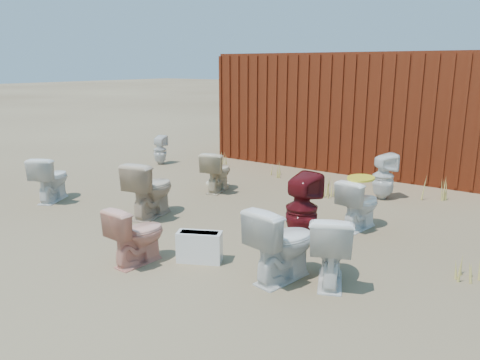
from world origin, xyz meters
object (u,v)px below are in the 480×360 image
Objects in this scene: toilet_back_beige_right at (150,189)px; toilet_back_yellowlid at (359,204)px; toilet_front_c at (283,243)px; toilet_front_e at (331,248)px; toilet_front_a at (51,178)px; toilet_back_e at (383,176)px; toilet_back_beige_left at (217,171)px; toilet_front_maroon at (302,208)px; toilet_front_pink at (137,234)px; shipping_container at (363,110)px; toilet_back_a at (160,150)px; loose_tank at (200,247)px.

toilet_back_beige_right is 2.95m from toilet_back_yellowlid.
toilet_front_c is 0.49m from toilet_front_e.
toilet_back_e is at bearing -170.94° from toilet_front_a.
toilet_front_e reaches higher than toilet_back_beige_left.
toilet_front_e is at bearing 140.45° from toilet_front_maroon.
toilet_front_a is 3.14m from toilet_front_pink.
toilet_front_a is at bearing 6.79° from toilet_front_c.
toilet_back_beige_left is (-1.15, -3.68, -0.85)m from shipping_container.
toilet_front_pink is 1.67m from toilet_back_beige_right.
toilet_front_e is 3.08m from toilet_back_beige_right.
toilet_front_maroon reaches higher than toilet_front_c.
toilet_back_e is at bearing -104.57° from toilet_front_pink.
toilet_front_pink is at bearing 61.27° from toilet_front_maroon.
toilet_front_maroon is at bearing -70.73° from toilet_front_e.
toilet_front_c is at bearing 133.61° from toilet_back_e.
toilet_back_yellowlid is (2.67, 1.27, -0.07)m from toilet_back_beige_right.
toilet_front_a is 1.10× the size of toilet_front_pink.
toilet_back_a is at bearing -57.35° from toilet_back_beige_right.
toilet_front_pink is 0.85× the size of toilet_front_c.
toilet_front_a is 4.54m from toilet_front_c.
shipping_container reaches higher than toilet_front_pink.
toilet_back_e is 1.53× the size of loose_tank.
loose_tank is (-0.64, -1.20, -0.26)m from toilet_front_maroon.
toilet_front_a is 5.42m from toilet_back_e.
shipping_container is 6.50m from toilet_front_a.
toilet_front_e reaches higher than toilet_back_a.
shipping_container is 6.18m from toilet_front_e.
toilet_back_beige_right reaches higher than toilet_front_a.
toilet_front_a is 0.97× the size of toilet_back_e.
toilet_front_maroon is 2.31m from toilet_back_beige_right.
toilet_back_a is (-3.64, 3.97, -0.02)m from toilet_front_pink.
toilet_front_pink is at bearing 112.72° from toilet_back_e.
toilet_back_beige_left is 1.02× the size of toilet_back_yellowlid.
loose_tank is (1.64, -0.83, -0.24)m from toilet_back_beige_right.
toilet_back_e is (1.34, 4.12, 0.05)m from toilet_front_pink.
toilet_back_e is (-0.61, 3.31, 0.01)m from toilet_front_e.
toilet_front_maroon is 1.38× the size of toilet_back_a.
toilet_back_e is at bearing -140.83° from toilet_back_beige_right.
shipping_container reaches higher than toilet_back_yellowlid.
toilet_front_a is 0.93× the size of toilet_front_c.
toilet_front_c is 1.02m from loose_tank.
toilet_front_maroon is 2.50m from toilet_back_e.
toilet_front_a reaches higher than toilet_back_a.
toilet_back_beige_left reaches higher than toilet_front_pink.
toilet_back_yellowlid is 1.38× the size of loose_tank.
toilet_front_c reaches higher than toilet_front_e.
toilet_back_yellowlid is at bearing 146.91° from toilet_back_a.
toilet_front_maroon is at bearing 136.46° from toilet_back_a.
toilet_front_c reaches higher than toilet_front_pink.
shipping_container is 8.02× the size of toilet_front_e.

